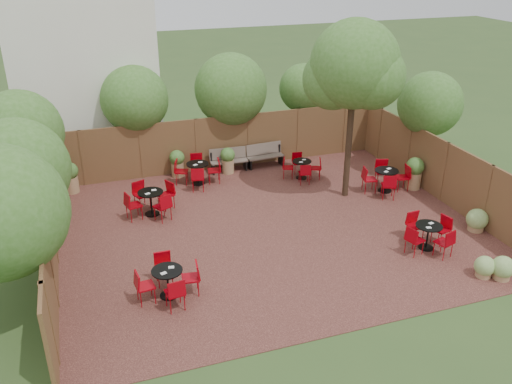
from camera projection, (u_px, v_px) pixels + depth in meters
name	position (u px, v px, depth m)	size (l,w,h in m)	color
ground	(269.00, 228.00, 15.99)	(80.00, 80.00, 0.00)	#354F23
courtyard_paving	(269.00, 228.00, 15.99)	(12.00, 10.00, 0.02)	#381B17
fence_back	(223.00, 142.00, 19.86)	(12.00, 0.08, 2.00)	#54391F
fence_left	(51.00, 230.00, 13.83)	(0.08, 10.00, 2.00)	#54391F
fence_right	(444.00, 172.00, 17.32)	(0.08, 10.00, 2.00)	#54391F
neighbour_building	(82.00, 53.00, 19.86)	(5.00, 4.00, 8.00)	silver
overhang_foliage	(157.00, 126.00, 16.00)	(15.80, 10.83, 2.79)	#386420
courtyard_tree	(354.00, 70.00, 16.26)	(2.85, 2.76, 5.73)	black
park_bench_left	(228.00, 159.00, 19.79)	(1.39, 0.51, 0.85)	brown
park_bench_right	(265.00, 155.00, 20.20)	(1.43, 0.55, 0.87)	brown
bistro_tables	(270.00, 200.00, 16.68)	(9.63, 7.86, 0.89)	black
planters	(232.00, 168.00, 18.68)	(11.73, 4.20, 1.11)	#9B754D
low_shrubs	(487.00, 246.00, 14.43)	(2.01, 2.88, 0.67)	#9B754D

